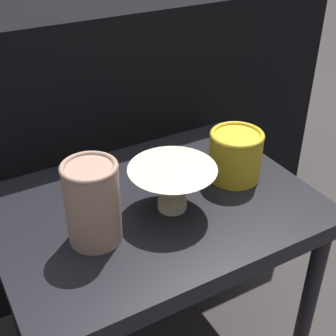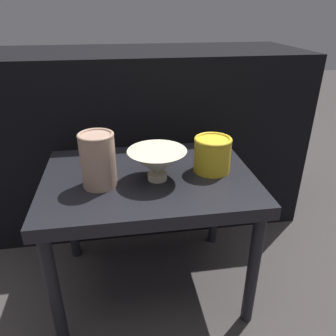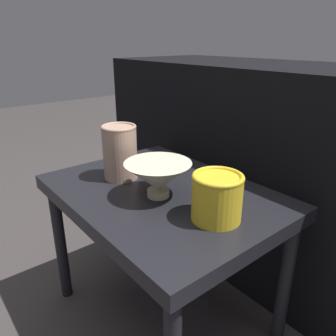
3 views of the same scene
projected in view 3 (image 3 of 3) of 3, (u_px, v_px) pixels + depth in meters
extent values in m
plane|color=#383333|center=(163.00, 315.00, 1.06)|extent=(8.00, 8.00, 0.00)
cube|color=black|center=(162.00, 196.00, 0.91)|extent=(0.65, 0.47, 0.04)
cylinder|color=black|center=(61.00, 244.00, 1.08)|extent=(0.04, 0.04, 0.41)
cylinder|color=black|center=(158.00, 207.00, 1.32)|extent=(0.04, 0.04, 0.41)
cylinder|color=black|center=(285.00, 285.00, 0.90)|extent=(0.04, 0.04, 0.41)
cube|color=black|center=(272.00, 169.00, 1.24)|extent=(1.42, 0.50, 0.76)
cylinder|color=beige|center=(158.00, 193.00, 0.86)|extent=(0.06, 0.06, 0.02)
cone|color=beige|center=(158.00, 176.00, 0.84)|extent=(0.17, 0.17, 0.07)
cylinder|color=tan|center=(120.00, 153.00, 0.95)|extent=(0.10, 0.10, 0.15)
torus|color=tan|center=(119.00, 127.00, 0.92)|extent=(0.10, 0.10, 0.01)
cylinder|color=gold|center=(216.00, 199.00, 0.73)|extent=(0.11, 0.11, 0.10)
torus|color=gold|center=(218.00, 177.00, 0.72)|extent=(0.12, 0.12, 0.01)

